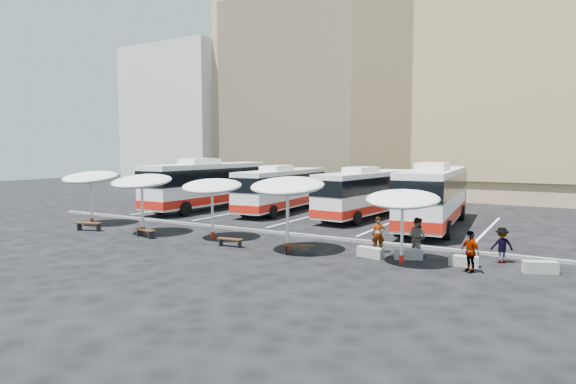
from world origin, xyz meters
The scene contains 26 objects.
ground centered at (0.00, 0.00, 0.00)m, with size 120.00×120.00×0.00m, color black.
sandstone_building centered at (0.00, 31.87, 12.63)m, with size 42.00×18.25×29.60m.
apartment_block centered at (-28.00, 28.00, 9.00)m, with size 14.00×14.00×18.00m, color beige.
curb_divider centered at (0.00, 0.50, 0.07)m, with size 34.00×0.25×0.15m, color black.
bay_lines centered at (0.00, 8.00, 0.01)m, with size 24.15×12.00×0.01m.
bus_0 centered at (-9.29, 7.88, 2.11)m, with size 3.22×13.08×4.14m.
bus_1 centered at (-3.19, 9.38, 1.86)m, with size 3.15×11.59×3.64m.
bus_2 centered at (3.71, 9.58, 1.86)m, with size 3.57×11.65×3.64m.
bus_3 centered at (8.90, 7.66, 2.07)m, with size 3.80×12.94×4.05m.
sunshade_0 centered at (-10.60, -2.42, 3.04)m, with size 4.31×4.34×3.58m.
sunshade_1 centered at (-5.01, -3.30, 3.01)m, with size 4.21×4.24×3.55m.
sunshade_2 centered at (-0.55, -2.51, 2.86)m, with size 4.25×4.27×3.36m.
sunshade_3 centered at (4.64, -3.33, 3.12)m, with size 4.12×4.16×3.67m.
sunshade_4 centered at (10.06, -3.02, 2.74)m, with size 3.60×3.63×3.23m.
wood_bench_0 centered at (-8.59, -4.22, 0.38)m, with size 1.67×0.86×0.50m.
wood_bench_1 centered at (-3.95, -4.11, 0.35)m, with size 1.52×0.70×0.45m.
wood_bench_2 centered at (1.60, -3.81, 0.32)m, with size 1.38×0.50×0.41m.
wood_bench_3 centered at (5.45, -3.74, 0.35)m, with size 1.53×0.84×0.45m.
conc_bench_0 centered at (8.52, -2.60, 0.23)m, with size 1.23×0.41×0.46m, color gray.
conc_bench_1 centered at (10.10, -2.11, 0.23)m, with size 1.20×0.40×0.45m, color gray.
conc_bench_2 centered at (12.44, -2.21, 0.22)m, with size 1.17×0.39×0.44m, color gray.
conc_bench_3 centered at (15.25, -1.89, 0.24)m, with size 1.26×0.42×0.47m, color gray.
passenger_0 centered at (8.47, -1.41, 0.85)m, with size 0.62×0.41×1.69m, color black.
passenger_1 centered at (10.30, -1.52, 0.90)m, with size 0.88×0.68×1.81m, color black.
passenger_2 centered at (12.83, -3.11, 0.83)m, with size 0.97×0.40×1.65m, color black.
passenger_3 centered at (13.71, -0.76, 0.77)m, with size 0.99×0.57×1.53m, color black.
Camera 1 is at (15.96, -22.83, 4.81)m, focal length 30.00 mm.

